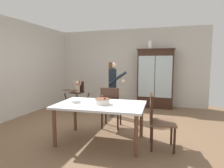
{
  "coord_description": "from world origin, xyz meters",
  "views": [
    {
      "loc": [
        1.42,
        -4.03,
        1.52
      ],
      "look_at": [
        -0.05,
        0.7,
        0.95
      ],
      "focal_mm": 29.93,
      "sensor_mm": 36.0,
      "label": 1
    }
  ],
  "objects_px": {
    "adult_person": "(113,82)",
    "serving_bowl": "(76,101)",
    "birthday_cake": "(102,101)",
    "dining_chair_right_end": "(157,117)",
    "ceramic_vase": "(150,45)",
    "high_chair_with_toddler": "(77,90)",
    "dining_table": "(100,108)",
    "china_cabinet": "(155,78)",
    "dining_chair_far_side": "(111,105)"
  },
  "relations": [
    {
      "from": "high_chair_with_toddler",
      "to": "ceramic_vase",
      "type": "bearing_deg",
      "value": 44.94
    },
    {
      "from": "dining_table",
      "to": "dining_chair_right_end",
      "type": "xyz_separation_m",
      "value": [
        1.05,
        0.04,
        -0.1
      ]
    },
    {
      "from": "china_cabinet",
      "to": "ceramic_vase",
      "type": "height_order",
      "value": "ceramic_vase"
    },
    {
      "from": "dining_table",
      "to": "birthday_cake",
      "type": "distance_m",
      "value": 0.15
    },
    {
      "from": "dining_table",
      "to": "birthday_cake",
      "type": "xyz_separation_m",
      "value": [
        0.05,
        -0.02,
        0.14
      ]
    },
    {
      "from": "birthday_cake",
      "to": "dining_chair_right_end",
      "type": "relative_size",
      "value": 0.29
    },
    {
      "from": "adult_person",
      "to": "serving_bowl",
      "type": "distance_m",
      "value": 1.79
    },
    {
      "from": "dining_table",
      "to": "serving_bowl",
      "type": "bearing_deg",
      "value": -174.98
    },
    {
      "from": "ceramic_vase",
      "to": "serving_bowl",
      "type": "xyz_separation_m",
      "value": [
        -1.09,
        -3.19,
        -1.32
      ]
    },
    {
      "from": "serving_bowl",
      "to": "high_chair_with_toddler",
      "type": "bearing_deg",
      "value": 117.41
    },
    {
      "from": "high_chair_with_toddler",
      "to": "birthday_cake",
      "type": "relative_size",
      "value": 3.39
    },
    {
      "from": "serving_bowl",
      "to": "dining_chair_right_end",
      "type": "xyz_separation_m",
      "value": [
        1.54,
        0.09,
        -0.21
      ]
    },
    {
      "from": "ceramic_vase",
      "to": "birthday_cake",
      "type": "distance_m",
      "value": 3.46
    },
    {
      "from": "ceramic_vase",
      "to": "birthday_cake",
      "type": "bearing_deg",
      "value": -99.86
    },
    {
      "from": "high_chair_with_toddler",
      "to": "birthday_cake",
      "type": "distance_m",
      "value": 2.59
    },
    {
      "from": "dining_table",
      "to": "serving_bowl",
      "type": "xyz_separation_m",
      "value": [
        -0.5,
        -0.04,
        0.11
      ]
    },
    {
      "from": "ceramic_vase",
      "to": "china_cabinet",
      "type": "bearing_deg",
      "value": -1.16
    },
    {
      "from": "birthday_cake",
      "to": "serving_bowl",
      "type": "relative_size",
      "value": 1.56
    },
    {
      "from": "china_cabinet",
      "to": "serving_bowl",
      "type": "distance_m",
      "value": 3.44
    },
    {
      "from": "high_chair_with_toddler",
      "to": "china_cabinet",
      "type": "bearing_deg",
      "value": 42.97
    },
    {
      "from": "china_cabinet",
      "to": "serving_bowl",
      "type": "height_order",
      "value": "china_cabinet"
    },
    {
      "from": "high_chair_with_toddler",
      "to": "dining_table",
      "type": "relative_size",
      "value": 0.56
    },
    {
      "from": "ceramic_vase",
      "to": "high_chair_with_toddler",
      "type": "height_order",
      "value": "ceramic_vase"
    },
    {
      "from": "high_chair_with_toddler",
      "to": "serving_bowl",
      "type": "xyz_separation_m",
      "value": [
        1.06,
        -2.05,
        0.11
      ]
    },
    {
      "from": "high_chair_with_toddler",
      "to": "dining_chair_right_end",
      "type": "xyz_separation_m",
      "value": [
        2.61,
        -1.96,
        -0.1
      ]
    },
    {
      "from": "china_cabinet",
      "to": "ceramic_vase",
      "type": "bearing_deg",
      "value": 178.84
    },
    {
      "from": "ceramic_vase",
      "to": "dining_table",
      "type": "distance_m",
      "value": 3.5
    },
    {
      "from": "adult_person",
      "to": "serving_bowl",
      "type": "relative_size",
      "value": 8.5
    },
    {
      "from": "high_chair_with_toddler",
      "to": "dining_chair_right_end",
      "type": "distance_m",
      "value": 3.26
    },
    {
      "from": "dining_table",
      "to": "dining_chair_right_end",
      "type": "distance_m",
      "value": 1.05
    },
    {
      "from": "dining_table",
      "to": "dining_chair_right_end",
      "type": "height_order",
      "value": "dining_chair_right_end"
    },
    {
      "from": "serving_bowl",
      "to": "adult_person",
      "type": "bearing_deg",
      "value": 82.86
    },
    {
      "from": "china_cabinet",
      "to": "ceramic_vase",
      "type": "distance_m",
      "value": 1.11
    },
    {
      "from": "china_cabinet",
      "to": "dining_table",
      "type": "height_order",
      "value": "china_cabinet"
    },
    {
      "from": "dining_chair_far_side",
      "to": "dining_chair_right_end",
      "type": "relative_size",
      "value": 1.0
    },
    {
      "from": "dining_chair_right_end",
      "to": "adult_person",
      "type": "bearing_deg",
      "value": 31.05
    },
    {
      "from": "dining_chair_far_side",
      "to": "dining_chair_right_end",
      "type": "height_order",
      "value": "same"
    },
    {
      "from": "china_cabinet",
      "to": "dining_table",
      "type": "relative_size",
      "value": 1.16
    },
    {
      "from": "ceramic_vase",
      "to": "serving_bowl",
      "type": "bearing_deg",
      "value": -108.91
    },
    {
      "from": "birthday_cake",
      "to": "adult_person",
      "type": "bearing_deg",
      "value": 100.37
    },
    {
      "from": "ceramic_vase",
      "to": "serving_bowl",
      "type": "distance_m",
      "value": 3.62
    },
    {
      "from": "serving_bowl",
      "to": "dining_chair_far_side",
      "type": "xyz_separation_m",
      "value": [
        0.47,
        0.78,
        -0.21
      ]
    },
    {
      "from": "dining_chair_right_end",
      "to": "china_cabinet",
      "type": "bearing_deg",
      "value": -2.16
    },
    {
      "from": "birthday_cake",
      "to": "serving_bowl",
      "type": "bearing_deg",
      "value": -177.81
    },
    {
      "from": "china_cabinet",
      "to": "birthday_cake",
      "type": "distance_m",
      "value": 3.25
    },
    {
      "from": "adult_person",
      "to": "dining_table",
      "type": "distance_m",
      "value": 1.77
    },
    {
      "from": "china_cabinet",
      "to": "serving_bowl",
      "type": "bearing_deg",
      "value": -111.85
    },
    {
      "from": "high_chair_with_toddler",
      "to": "dining_chair_far_side",
      "type": "distance_m",
      "value": 1.99
    },
    {
      "from": "ceramic_vase",
      "to": "serving_bowl",
      "type": "height_order",
      "value": "ceramic_vase"
    },
    {
      "from": "high_chair_with_toddler",
      "to": "serving_bowl",
      "type": "relative_size",
      "value": 5.28
    }
  ]
}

